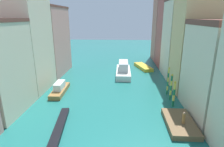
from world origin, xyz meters
The scene contains 17 objects.
ground_plane centered at (0.00, 24.50, 0.00)m, with size 154.00×154.00×0.00m, color #1E6B66.
building_left_2 centered at (-15.20, 19.82, 9.47)m, with size 7.01×8.93×18.91m.
building_left_3 centered at (-15.20, 30.34, 7.84)m, with size 7.01×11.95×15.66m.
building_right_1 centered at (15.20, 11.95, 6.48)m, with size 7.01×10.58×12.94m.
building_right_2 centered at (15.20, 21.48, 9.64)m, with size 7.01×7.80×19.26m.
building_right_3 centered at (15.20, 30.32, 8.50)m, with size 7.01×9.26×16.98m.
building_right_4 centered at (15.20, 39.32, 9.67)m, with size 7.01×8.63×19.30m.
building_right_5 centered at (15.20, 48.27, 10.21)m, with size 7.01×8.56×20.38m.
waterfront_dock centered at (9.75, 8.59, 0.34)m, with size 3.44×6.60×0.67m.
person_on_dock centered at (9.93, 7.95, 1.38)m, with size 0.36×0.36×1.54m.
mooring_pole_0 centered at (10.18, 13.89, 2.11)m, with size 0.38×0.38×4.11m.
mooring_pole_1 centered at (10.30, 16.38, 2.29)m, with size 0.34×0.34×4.47m.
mooring_pole_2 centered at (10.27, 18.58, 2.55)m, with size 0.27×0.27×5.01m.
vaporetto_white centered at (2.42, 29.72, 1.21)m, with size 3.36×10.24×3.25m.
gondola_black centered at (-5.23, 6.51, 0.24)m, with size 2.41×9.83×0.49m.
motorboat_0 centered at (7.74, 36.07, 0.41)m, with size 4.64×8.21×0.82m.
motorboat_1 centered at (-9.03, 18.15, 0.71)m, with size 2.31×7.16×1.98m.
Camera 1 is at (2.49, -12.77, 13.22)m, focal length 29.91 mm.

